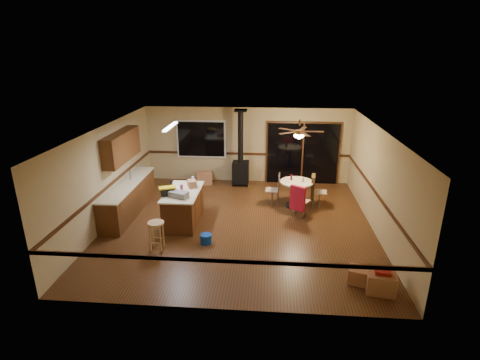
# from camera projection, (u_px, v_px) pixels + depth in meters

# --- Properties ---
(floor) EXTENTS (7.00, 7.00, 0.00)m
(floor) POSITION_uv_depth(u_px,v_px,m) (239.00, 224.00, 10.06)
(floor) COLOR #4B2A14
(floor) RESTS_ON ground
(ceiling) EXTENTS (7.00, 7.00, 0.00)m
(ceiling) POSITION_uv_depth(u_px,v_px,m) (239.00, 129.00, 9.20)
(ceiling) COLOR silver
(ceiling) RESTS_ON ground
(wall_back) EXTENTS (7.00, 0.00, 7.00)m
(wall_back) POSITION_uv_depth(u_px,v_px,m) (247.00, 145.00, 12.92)
(wall_back) COLOR tan
(wall_back) RESTS_ON ground
(wall_front) EXTENTS (7.00, 0.00, 7.00)m
(wall_front) POSITION_uv_depth(u_px,v_px,m) (222.00, 246.00, 6.34)
(wall_front) COLOR tan
(wall_front) RESTS_ON ground
(wall_left) EXTENTS (0.00, 7.00, 7.00)m
(wall_left) POSITION_uv_depth(u_px,v_px,m) (107.00, 175.00, 9.89)
(wall_left) COLOR tan
(wall_left) RESTS_ON ground
(wall_right) EXTENTS (0.00, 7.00, 7.00)m
(wall_right) POSITION_uv_depth(u_px,v_px,m) (378.00, 182.00, 9.37)
(wall_right) COLOR tan
(wall_right) RESTS_ON ground
(chair_rail) EXTENTS (7.00, 7.00, 0.08)m
(chair_rail) POSITION_uv_depth(u_px,v_px,m) (239.00, 189.00, 9.73)
(chair_rail) COLOR #3C1F0F
(chair_rail) RESTS_ON ground
(window) EXTENTS (1.72, 0.10, 1.32)m
(window) POSITION_uv_depth(u_px,v_px,m) (201.00, 139.00, 12.93)
(window) COLOR black
(window) RESTS_ON ground
(sliding_door) EXTENTS (2.52, 0.10, 2.10)m
(sliding_door) POSITION_uv_depth(u_px,v_px,m) (303.00, 154.00, 12.81)
(sliding_door) COLOR black
(sliding_door) RESTS_ON ground
(lower_cabinets) EXTENTS (0.60, 3.00, 0.86)m
(lower_cabinets) POSITION_uv_depth(u_px,v_px,m) (129.00, 199.00, 10.63)
(lower_cabinets) COLOR #562F15
(lower_cabinets) RESTS_ON ground
(countertop) EXTENTS (0.64, 3.04, 0.04)m
(countertop) POSITION_uv_depth(u_px,v_px,m) (127.00, 184.00, 10.48)
(countertop) COLOR beige
(countertop) RESTS_ON lower_cabinets
(upper_cabinets) EXTENTS (0.35, 2.00, 0.80)m
(upper_cabinets) POSITION_uv_depth(u_px,v_px,m) (121.00, 146.00, 10.34)
(upper_cabinets) COLOR #562F15
(upper_cabinets) RESTS_ON ground
(kitchen_island) EXTENTS (0.88, 1.68, 0.90)m
(kitchen_island) POSITION_uv_depth(u_px,v_px,m) (183.00, 207.00, 10.02)
(kitchen_island) COLOR #512A14
(kitchen_island) RESTS_ON ground
(wood_stove) EXTENTS (0.55, 0.50, 2.52)m
(wood_stove) POSITION_uv_depth(u_px,v_px,m) (241.00, 165.00, 12.70)
(wood_stove) COLOR black
(wood_stove) RESTS_ON ground
(ceiling_fan) EXTENTS (0.24, 0.24, 0.55)m
(ceiling_fan) POSITION_uv_depth(u_px,v_px,m) (299.00, 133.00, 10.48)
(ceiling_fan) COLOR brown
(ceiling_fan) RESTS_ON ceiling
(fluorescent_strip) EXTENTS (0.10, 1.20, 0.04)m
(fluorescent_strip) POSITION_uv_depth(u_px,v_px,m) (170.00, 127.00, 9.63)
(fluorescent_strip) COLOR white
(fluorescent_strip) RESTS_ON ceiling
(toolbox_grey) EXTENTS (0.53, 0.41, 0.15)m
(toolbox_grey) POSITION_uv_depth(u_px,v_px,m) (179.00, 194.00, 9.46)
(toolbox_grey) COLOR slate
(toolbox_grey) RESTS_ON kitchen_island
(toolbox_black) EXTENTS (0.38, 0.30, 0.19)m
(toolbox_black) POSITION_uv_depth(u_px,v_px,m) (167.00, 192.00, 9.58)
(toolbox_black) COLOR black
(toolbox_black) RESTS_ON kitchen_island
(toolbox_yellow_lid) EXTENTS (0.48, 0.37, 0.03)m
(toolbox_yellow_lid) POSITION_uv_depth(u_px,v_px,m) (167.00, 188.00, 9.55)
(toolbox_yellow_lid) COLOR gold
(toolbox_yellow_lid) RESTS_ON toolbox_black
(box_on_island) EXTENTS (0.30, 0.35, 0.19)m
(box_on_island) POSITION_uv_depth(u_px,v_px,m) (192.00, 184.00, 10.14)
(box_on_island) COLOR #9E6846
(box_on_island) RESTS_ON kitchen_island
(bottle_dark) EXTENTS (0.08, 0.08, 0.27)m
(bottle_dark) POSITION_uv_depth(u_px,v_px,m) (171.00, 185.00, 9.93)
(bottle_dark) COLOR black
(bottle_dark) RESTS_ON kitchen_island
(bottle_pink) EXTENTS (0.09, 0.09, 0.24)m
(bottle_pink) POSITION_uv_depth(u_px,v_px,m) (182.00, 189.00, 9.71)
(bottle_pink) COLOR #D84C8C
(bottle_pink) RESTS_ON kitchen_island
(bottle_white) EXTENTS (0.07, 0.07, 0.19)m
(bottle_white) POSITION_uv_depth(u_px,v_px,m) (193.00, 180.00, 10.43)
(bottle_white) COLOR white
(bottle_white) RESTS_ON kitchen_island
(bar_stool) EXTENTS (0.45, 0.45, 0.69)m
(bar_stool) POSITION_uv_depth(u_px,v_px,m) (157.00, 236.00, 8.70)
(bar_stool) COLOR tan
(bar_stool) RESTS_ON floor
(blue_bucket) EXTENTS (0.30, 0.30, 0.23)m
(blue_bucket) POSITION_uv_depth(u_px,v_px,m) (206.00, 239.00, 9.03)
(blue_bucket) COLOR #0D42B9
(blue_bucket) RESTS_ON floor
(dining_table) EXTENTS (0.97, 0.97, 0.78)m
(dining_table) POSITION_uv_depth(u_px,v_px,m) (296.00, 189.00, 11.04)
(dining_table) COLOR black
(dining_table) RESTS_ON ground
(glass_red) EXTENTS (0.07, 0.07, 0.17)m
(glass_red) POSITION_uv_depth(u_px,v_px,m) (291.00, 177.00, 11.04)
(glass_red) COLOR #590C14
(glass_red) RESTS_ON dining_table
(glass_cream) EXTENTS (0.07, 0.07, 0.14)m
(glass_cream) POSITION_uv_depth(u_px,v_px,m) (303.00, 180.00, 10.88)
(glass_cream) COLOR beige
(glass_cream) RESTS_ON dining_table
(chair_left) EXTENTS (0.44, 0.43, 0.51)m
(chair_left) POSITION_uv_depth(u_px,v_px,m) (276.00, 186.00, 11.15)
(chair_left) COLOR tan
(chair_left) RESTS_ON ground
(chair_near) EXTENTS (0.60, 0.61, 0.70)m
(chair_near) POSITION_uv_depth(u_px,v_px,m) (298.00, 198.00, 10.22)
(chair_near) COLOR tan
(chair_near) RESTS_ON ground
(chair_right) EXTENTS (0.51, 0.48, 0.70)m
(chair_right) POSITION_uv_depth(u_px,v_px,m) (314.00, 187.00, 11.05)
(chair_right) COLOR tan
(chair_right) RESTS_ON ground
(box_under_window) EXTENTS (0.63, 0.55, 0.43)m
(box_under_window) POSITION_uv_depth(u_px,v_px,m) (204.00, 178.00, 12.99)
(box_under_window) COLOR #9E6846
(box_under_window) RESTS_ON floor
(box_corner_a) EXTENTS (0.60, 0.53, 0.41)m
(box_corner_a) POSITION_uv_depth(u_px,v_px,m) (381.00, 282.00, 7.21)
(box_corner_a) COLOR #9E6846
(box_corner_a) RESTS_ON floor
(box_corner_b) EXTENTS (0.48, 0.44, 0.32)m
(box_corner_b) POSITION_uv_depth(u_px,v_px,m) (359.00, 275.00, 7.50)
(box_corner_b) COLOR #9E6846
(box_corner_b) RESTS_ON floor
(box_small_red) EXTENTS (0.32, 0.28, 0.08)m
(box_small_red) POSITION_uv_depth(u_px,v_px,m) (383.00, 271.00, 7.13)
(box_small_red) COLOR maroon
(box_small_red) RESTS_ON box_corner_a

